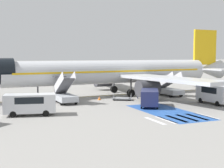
{
  "coord_description": "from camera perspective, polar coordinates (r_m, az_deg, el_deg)",
  "views": [
    {
      "loc": [
        -20.15,
        -43.9,
        6.16
      ],
      "look_at": [
        -3.46,
        -3.87,
        2.12
      ],
      "focal_mm": 50.0,
      "sensor_mm": 36.0,
      "label": 1
    }
  ],
  "objects": [
    {
      "name": "ground_plane",
      "position": [
        48.69,
        2.01,
        -1.94
      ],
      "size": [
        600.0,
        600.0,
        0.0
      ],
      "primitive_type": "plane",
      "color": "gray"
    },
    {
      "name": "apron_leadline_yellow",
      "position": [
        47.99,
        0.12,
        -2.04
      ],
      "size": [
        76.66,
        4.61,
        0.01
      ],
      "primitive_type": "cube",
      "rotation": [
        0.0,
        0.0,
        1.63
      ],
      "color": "gold",
      "rests_on": "ground_plane"
    },
    {
      "name": "apron_stand_patch_blue",
      "position": [
        34.48,
        10.1,
        -5.04
      ],
      "size": [
        4.7,
        11.3,
        0.01
      ],
      "primitive_type": "cube",
      "color": "#2856A8",
      "rests_on": "ground_plane"
    },
    {
      "name": "apron_walkway_bar_0",
      "position": [
        29.73,
        7.85,
        -6.67
      ],
      "size": [
        0.44,
        3.6,
        0.01
      ],
      "primitive_type": "cube",
      "color": "silver",
      "rests_on": "ground_plane"
    },
    {
      "name": "apron_walkway_bar_1",
      "position": [
        30.34,
        9.82,
        -6.45
      ],
      "size": [
        0.44,
        3.6,
        0.01
      ],
      "primitive_type": "cube",
      "color": "silver",
      "rests_on": "ground_plane"
    },
    {
      "name": "apron_walkway_bar_2",
      "position": [
        30.99,
        11.71,
        -6.24
      ],
      "size": [
        0.44,
        3.6,
        0.01
      ],
      "primitive_type": "cube",
      "color": "silver",
      "rests_on": "ground_plane"
    },
    {
      "name": "apron_walkway_bar_3",
      "position": [
        31.67,
        13.51,
        -6.03
      ],
      "size": [
        0.44,
        3.6,
        0.01
      ],
      "primitive_type": "cube",
      "color": "silver",
      "rests_on": "ground_plane"
    },
    {
      "name": "apron_walkway_bar_4",
      "position": [
        32.39,
        15.23,
        -5.82
      ],
      "size": [
        0.44,
        3.6,
        0.01
      ],
      "primitive_type": "cube",
      "color": "silver",
      "rests_on": "ground_plane"
    },
    {
      "name": "apron_walkway_bar_5",
      "position": [
        33.13,
        16.88,
        -5.61
      ],
      "size": [
        0.44,
        3.6,
        0.01
      ],
      "primitive_type": "cube",
      "color": "silver",
      "rests_on": "ground_plane"
    },
    {
      "name": "airliner",
      "position": [
        47.99,
        0.92,
        2.17
      ],
      "size": [
        42.02,
        36.04,
        10.57
      ],
      "rotation": [
        0.0,
        0.0,
        1.63
      ],
      "color": "silver",
      "rests_on": "ground_plane"
    },
    {
      "name": "boarding_stairs_forward",
      "position": [
        40.58,
        -8.69,
        -2.02
      ],
      "size": [
        2.47,
        5.33,
        4.16
      ],
      "rotation": [
        0.0,
        0.0,
        0.06
      ],
      "color": "#ADB2BA",
      "rests_on": "ground_plane"
    },
    {
      "name": "boarding_stairs_aft",
      "position": [
        48.01,
        10.34,
        -0.98
      ],
      "size": [
        2.47,
        5.33,
        3.77
      ],
      "rotation": [
        0.0,
        0.0,
        0.06
      ],
      "color": "#ADB2BA",
      "rests_on": "ground_plane"
    },
    {
      "name": "fuel_tanker",
      "position": [
        72.57,
        -0.95,
        1.91
      ],
      "size": [
        8.65,
        2.96,
        3.61
      ],
      "rotation": [
        0.0,
        0.0,
        -1.53
      ],
      "color": "#38383D",
      "rests_on": "ground_plane"
    },
    {
      "name": "service_van_1",
      "position": [
        37.37,
        6.89,
        -2.31
      ],
      "size": [
        3.91,
        4.81,
        2.02
      ],
      "rotation": [
        0.0,
        0.0,
        5.76
      ],
      "color": "#1E234C",
      "rests_on": "ground_plane"
    },
    {
      "name": "service_van_2",
      "position": [
        32.97,
        -14.74,
        -3.32
      ],
      "size": [
        5.45,
        3.14,
        2.18
      ],
      "rotation": [
        0.0,
        0.0,
        1.36
      ],
      "color": "silver",
      "rests_on": "ground_plane"
    },
    {
      "name": "service_van_3",
      "position": [
        41.23,
        18.25,
        -1.55
      ],
      "size": [
        2.16,
        4.91,
        2.38
      ],
      "rotation": [
        0.0,
        0.0,
        0.05
      ],
      "color": "silver",
      "rests_on": "ground_plane"
    },
    {
      "name": "baggage_cart",
      "position": [
        42.69,
        1.89,
        -2.62
      ],
      "size": [
        3.0,
        2.56,
        0.87
      ],
      "rotation": [
        0.0,
        0.0,
        1.07
      ],
      "color": "gray",
      "rests_on": "ground_plane"
    },
    {
      "name": "ground_crew_0",
      "position": [
        45.2,
        6.26,
        -1.33
      ],
      "size": [
        0.34,
        0.48,
        1.65
      ],
      "rotation": [
        0.0,
        0.0,
        1.28
      ],
      "color": "#191E38",
      "rests_on": "ground_plane"
    },
    {
      "name": "ground_crew_1",
      "position": [
        44.39,
        4.74,
        -1.34
      ],
      "size": [
        0.37,
        0.48,
        1.76
      ],
      "rotation": [
        0.0,
        0.0,
        1.2
      ],
      "color": "#191E38",
      "rests_on": "ground_plane"
    },
    {
      "name": "traffic_cone_0",
      "position": [
        42.93,
        -2.33,
        -2.59
      ],
      "size": [
        0.44,
        0.44,
        0.49
      ],
      "color": "orange",
      "rests_on": "ground_plane"
    },
    {
      "name": "traffic_cone_1",
      "position": [
        47.96,
        17.18,
        -1.96
      ],
      "size": [
        0.5,
        0.5,
        0.55
      ],
      "color": "orange",
      "rests_on": "ground_plane"
    },
    {
      "name": "traffic_cone_2",
      "position": [
        41.6,
        6.98,
        -2.77
      ],
      "size": [
        0.58,
        0.58,
        0.65
      ],
      "color": "orange",
      "rests_on": "ground_plane"
    }
  ]
}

